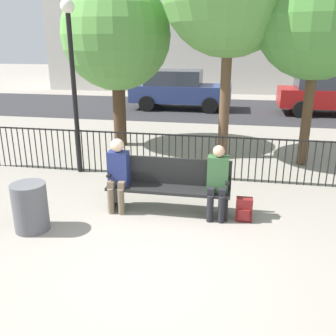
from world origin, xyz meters
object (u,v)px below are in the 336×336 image
park_bench (169,183)px  lamp_post (72,62)px  seated_person_1 (218,179)px  parked_car_1 (179,89)px  tree_1 (319,16)px  backpack (244,210)px  parked_car_0 (332,93)px  seated_person_0 (118,171)px  tree_0 (116,36)px  trash_bin (30,207)px

park_bench → lamp_post: (-2.32, 1.62, 1.87)m
seated_person_1 → parked_car_1: 10.45m
seated_person_1 → tree_1: 4.53m
park_bench → backpack: 1.33m
lamp_post → parked_car_1: 8.64m
backpack → park_bench: bearing=172.3°
parked_car_0 → parked_car_1: 6.10m
tree_1 → parked_car_0: tree_1 is taller
seated_person_1 → tree_1: size_ratio=0.27×
backpack → tree_1: 4.71m
lamp_post → parked_car_1: size_ratio=0.85×
backpack → parked_car_0: (3.41, 10.01, 0.65)m
tree_1 → parked_car_1: 8.44m
seated_person_0 → backpack: (2.13, -0.04, -0.52)m
seated_person_0 → backpack: size_ratio=3.24×
tree_0 → parked_car_1: size_ratio=1.04×
parked_car_1 → tree_0: bearing=-96.8°
seated_person_0 → parked_car_1: parked_car_1 is taller
seated_person_1 → tree_1: tree_1 is taller
tree_0 → trash_bin: bearing=-88.2°
park_bench → seated_person_1: 0.85m
park_bench → parked_car_1: parked_car_1 is taller
lamp_post → parked_car_1: (0.92, 8.46, -1.53)m
park_bench → parked_car_0: (4.69, 9.83, 0.34)m
lamp_post → backpack: bearing=-26.5°
tree_1 → seated_person_1: bearing=-119.6°
tree_1 → parked_car_1: size_ratio=1.11×
tree_0 → seated_person_0: bearing=-73.0°
park_bench → tree_0: 5.15m
tree_1 → parked_car_1: (-4.06, 6.99, -2.44)m
parked_car_1 → trash_bin: bearing=-92.9°
trash_bin → tree_0: bearing=91.8°
parked_car_0 → tree_0: bearing=-139.5°
seated_person_0 → parked_car_0: (5.54, 9.96, 0.13)m
tree_0 → trash_bin: tree_0 is taller
tree_1 → trash_bin: 6.87m
backpack → tree_0: tree_0 is taller
seated_person_1 → tree_0: 5.56m
tree_1 → lamp_post: 5.27m
lamp_post → parked_car_1: bearing=83.8°
tree_0 → lamp_post: bearing=-94.8°
seated_person_0 → tree_0: 4.87m
tree_0 → lamp_post: tree_0 is taller
tree_0 → lamp_post: (-0.20, -2.40, -0.54)m
park_bench → seated_person_1: seated_person_1 is taller
seated_person_1 → tree_0: tree_0 is taller
trash_bin → tree_1: bearing=42.1°
seated_person_1 → park_bench: bearing=171.1°
seated_person_0 → parked_car_0: bearing=60.9°
parked_car_1 → seated_person_1: bearing=-77.7°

